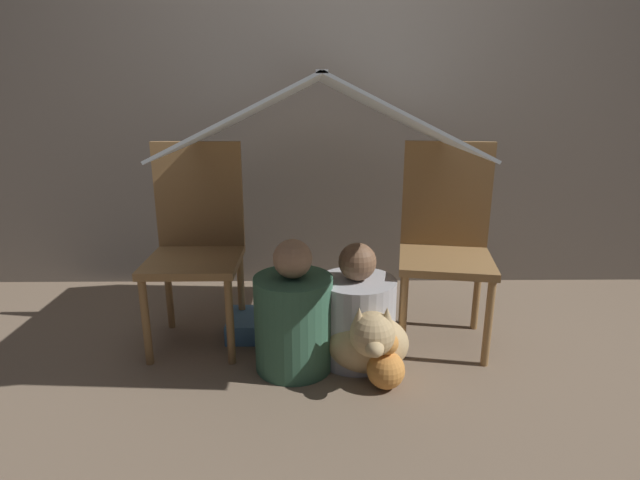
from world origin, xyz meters
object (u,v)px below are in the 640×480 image
chair_left (197,238)px  dog (369,341)px  chair_right (445,237)px  person_second (356,314)px  person_front (294,317)px

chair_left → dog: chair_left is taller
chair_left → chair_right: 1.21m
dog → person_second: bearing=106.9°
person_front → dog: (0.33, -0.08, -0.08)m
person_second → dog: size_ratio=1.44×
person_second → chair_left: bearing=163.2°
person_front → person_second: 0.30m
chair_left → dog: size_ratio=2.50×
chair_right → person_front: (-0.73, -0.30, -0.28)m
chair_right → chair_left: bearing=-170.0°
person_second → chair_right: bearing=27.1°
person_front → person_second: person_front is taller
chair_left → chair_right: (1.21, -0.00, 0.00)m
chair_left → person_front: size_ratio=1.62×
person_front → dog: size_ratio=1.55×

